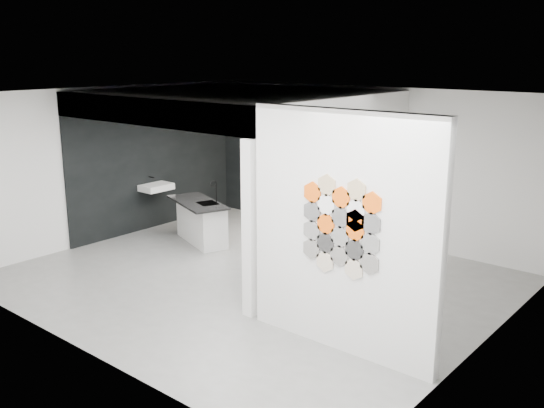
% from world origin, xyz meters
% --- Properties ---
extents(floor, '(7.00, 6.00, 0.01)m').
position_xyz_m(floor, '(0.00, 0.00, -0.01)').
color(floor, slate).
extents(partition_panel, '(2.45, 0.15, 2.80)m').
position_xyz_m(partition_panel, '(2.23, -1.00, 1.40)').
color(partition_panel, silver).
rests_on(partition_panel, floor).
extents(bay_clad_back, '(4.40, 0.04, 2.35)m').
position_xyz_m(bay_clad_back, '(-1.30, 2.97, 1.18)').
color(bay_clad_back, black).
rests_on(bay_clad_back, floor).
extents(bay_clad_left, '(0.04, 4.00, 2.35)m').
position_xyz_m(bay_clad_left, '(-3.47, 1.00, 1.18)').
color(bay_clad_left, black).
rests_on(bay_clad_left, floor).
extents(bulkhead, '(4.40, 4.00, 0.40)m').
position_xyz_m(bulkhead, '(-1.30, 1.00, 2.55)').
color(bulkhead, silver).
rests_on(bulkhead, corner_column).
extents(corner_column, '(0.16, 0.16, 2.35)m').
position_xyz_m(corner_column, '(0.82, -1.00, 1.18)').
color(corner_column, silver).
rests_on(corner_column, floor).
extents(fascia_beam, '(4.40, 0.16, 0.40)m').
position_xyz_m(fascia_beam, '(-1.30, -0.92, 2.55)').
color(fascia_beam, silver).
rests_on(fascia_beam, corner_column).
extents(wall_basin, '(0.40, 0.60, 0.12)m').
position_xyz_m(wall_basin, '(-3.24, 0.80, 0.85)').
color(wall_basin, silver).
rests_on(wall_basin, bay_clad_left).
extents(display_shelf, '(3.00, 0.15, 0.04)m').
position_xyz_m(display_shelf, '(-1.20, 2.87, 1.30)').
color(display_shelf, black).
rests_on(display_shelf, bay_clad_back).
extents(kitchen_island, '(1.59, 1.12, 1.18)m').
position_xyz_m(kitchen_island, '(-2.00, 0.79, 0.40)').
color(kitchen_island, silver).
rests_on(kitchen_island, floor).
extents(stockpot, '(0.23, 0.23, 0.16)m').
position_xyz_m(stockpot, '(-2.12, 2.87, 1.40)').
color(stockpot, black).
rests_on(stockpot, display_shelf).
extents(kettle, '(0.25, 0.25, 0.17)m').
position_xyz_m(kettle, '(-0.41, 2.87, 1.40)').
color(kettle, black).
rests_on(kettle, display_shelf).
extents(glass_bowl, '(0.15, 0.15, 0.10)m').
position_xyz_m(glass_bowl, '(0.15, 2.87, 1.37)').
color(glass_bowl, gray).
rests_on(glass_bowl, display_shelf).
extents(glass_vase, '(0.14, 0.14, 0.16)m').
position_xyz_m(glass_vase, '(0.15, 2.87, 1.40)').
color(glass_vase, gray).
rests_on(glass_vase, display_shelf).
extents(bottle_dark, '(0.09, 0.09, 0.18)m').
position_xyz_m(bottle_dark, '(-1.33, 2.87, 1.41)').
color(bottle_dark, black).
rests_on(bottle_dark, display_shelf).
extents(utensil_cup, '(0.08, 0.08, 0.10)m').
position_xyz_m(utensil_cup, '(-1.94, 2.87, 1.37)').
color(utensil_cup, black).
rests_on(utensil_cup, display_shelf).
extents(hex_tile_cluster, '(1.04, 0.02, 1.16)m').
position_xyz_m(hex_tile_cluster, '(2.26, -1.09, 1.50)').
color(hex_tile_cluster, '#66635E').
rests_on(hex_tile_cluster, partition_panel).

